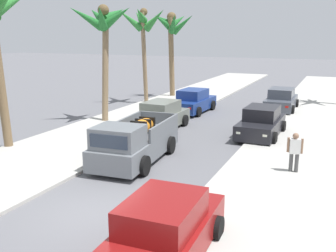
{
  "coord_description": "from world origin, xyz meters",
  "views": [
    {
      "loc": [
        6.17,
        -8.75,
        5.06
      ],
      "look_at": [
        -0.49,
        6.27,
        1.2
      ],
      "focal_mm": 41.59,
      "sensor_mm": 36.0,
      "label": 1
    }
  ],
  "objects_px": {
    "car_left_mid": "(164,232)",
    "car_right_mid": "(261,123)",
    "palm_tree_left_fore": "(172,30)",
    "car_left_near": "(281,100)",
    "pickup_truck": "(135,143)",
    "car_right_near": "(193,102)",
    "car_left_far": "(160,116)",
    "pedestrian": "(295,151)",
    "palm_tree_right_fore": "(144,25)",
    "palm_tree_right_mid": "(103,27)"
  },
  "relations": [
    {
      "from": "car_left_far",
      "to": "pedestrian",
      "type": "distance_m",
      "value": 8.77
    },
    {
      "from": "car_left_far",
      "to": "pickup_truck",
      "type": "bearing_deg",
      "value": -75.46
    },
    {
      "from": "pickup_truck",
      "to": "pedestrian",
      "type": "xyz_separation_m",
      "value": [
        6.09,
        1.06,
        0.1
      ]
    },
    {
      "from": "car_left_near",
      "to": "palm_tree_left_fore",
      "type": "height_order",
      "value": "palm_tree_left_fore"
    },
    {
      "from": "car_left_far",
      "to": "palm_tree_left_fore",
      "type": "relative_size",
      "value": 0.63
    },
    {
      "from": "pickup_truck",
      "to": "palm_tree_right_fore",
      "type": "distance_m",
      "value": 14.74
    },
    {
      "from": "palm_tree_right_fore",
      "to": "pedestrian",
      "type": "relative_size",
      "value": 4.42
    },
    {
      "from": "car_left_mid",
      "to": "car_right_mid",
      "type": "xyz_separation_m",
      "value": [
        -0.13,
        12.18,
        0.0
      ]
    },
    {
      "from": "car_left_near",
      "to": "car_right_mid",
      "type": "distance_m",
      "value": 7.6
    },
    {
      "from": "car_left_near",
      "to": "car_left_mid",
      "type": "xyz_separation_m",
      "value": [
        0.23,
        -19.78,
        0.0
      ]
    },
    {
      "from": "car_left_mid",
      "to": "pedestrian",
      "type": "relative_size",
      "value": 2.71
    },
    {
      "from": "car_left_near",
      "to": "palm_tree_right_mid",
      "type": "relative_size",
      "value": 0.63
    },
    {
      "from": "car_left_mid",
      "to": "car_right_mid",
      "type": "relative_size",
      "value": 1.01
    },
    {
      "from": "pickup_truck",
      "to": "palm_tree_left_fore",
      "type": "bearing_deg",
      "value": 108.2
    },
    {
      "from": "car_left_mid",
      "to": "palm_tree_left_fore",
      "type": "height_order",
      "value": "palm_tree_left_fore"
    },
    {
      "from": "palm_tree_right_fore",
      "to": "car_left_far",
      "type": "bearing_deg",
      "value": -56.91
    },
    {
      "from": "car_right_mid",
      "to": "palm_tree_left_fore",
      "type": "xyz_separation_m",
      "value": [
        -9.21,
        9.93,
        4.72
      ]
    },
    {
      "from": "car_left_near",
      "to": "palm_tree_left_fore",
      "type": "relative_size",
      "value": 0.63
    },
    {
      "from": "pickup_truck",
      "to": "palm_tree_left_fore",
      "type": "relative_size",
      "value": 0.78
    },
    {
      "from": "pickup_truck",
      "to": "car_left_near",
      "type": "distance_m",
      "value": 14.29
    },
    {
      "from": "car_right_near",
      "to": "car_left_mid",
      "type": "relative_size",
      "value": 1.0
    },
    {
      "from": "palm_tree_left_fore",
      "to": "palm_tree_right_mid",
      "type": "xyz_separation_m",
      "value": [
        0.12,
        -10.16,
        0.05
      ]
    },
    {
      "from": "pickup_truck",
      "to": "car_right_mid",
      "type": "distance_m",
      "value": 7.31
    },
    {
      "from": "car_right_near",
      "to": "car_right_mid",
      "type": "relative_size",
      "value": 1.01
    },
    {
      "from": "car_left_far",
      "to": "palm_tree_left_fore",
      "type": "xyz_separation_m",
      "value": [
        -3.86,
        10.56,
        4.72
      ]
    },
    {
      "from": "car_right_near",
      "to": "palm_tree_right_mid",
      "type": "xyz_separation_m",
      "value": [
        -3.69,
        -4.9,
        4.78
      ]
    },
    {
      "from": "car_left_near",
      "to": "pedestrian",
      "type": "xyz_separation_m",
      "value": [
        2.27,
        -12.71,
        0.2
      ]
    },
    {
      "from": "car_right_mid",
      "to": "car_left_far",
      "type": "distance_m",
      "value": 5.39
    },
    {
      "from": "car_right_mid",
      "to": "palm_tree_left_fore",
      "type": "height_order",
      "value": "palm_tree_left_fore"
    },
    {
      "from": "palm_tree_left_fore",
      "to": "car_left_near",
      "type": "bearing_deg",
      "value": -14.36
    },
    {
      "from": "car_left_mid",
      "to": "pedestrian",
      "type": "height_order",
      "value": "pedestrian"
    },
    {
      "from": "car_left_near",
      "to": "car_right_near",
      "type": "bearing_deg",
      "value": -151.08
    },
    {
      "from": "palm_tree_left_fore",
      "to": "pedestrian",
      "type": "height_order",
      "value": "palm_tree_left_fore"
    },
    {
      "from": "car_left_mid",
      "to": "car_left_far",
      "type": "xyz_separation_m",
      "value": [
        -5.49,
        11.55,
        0.0
      ]
    },
    {
      "from": "car_left_near",
      "to": "palm_tree_right_fore",
      "type": "height_order",
      "value": "palm_tree_right_fore"
    },
    {
      "from": "pickup_truck",
      "to": "palm_tree_right_fore",
      "type": "relative_size",
      "value": 0.76
    },
    {
      "from": "pickup_truck",
      "to": "car_left_near",
      "type": "height_order",
      "value": "pickup_truck"
    },
    {
      "from": "pickup_truck",
      "to": "car_left_far",
      "type": "bearing_deg",
      "value": 104.54
    },
    {
      "from": "car_right_mid",
      "to": "car_right_near",
      "type": "bearing_deg",
      "value": 139.17
    },
    {
      "from": "palm_tree_right_fore",
      "to": "palm_tree_right_mid",
      "type": "height_order",
      "value": "palm_tree_right_fore"
    },
    {
      "from": "car_left_mid",
      "to": "car_left_far",
      "type": "height_order",
      "value": "same"
    },
    {
      "from": "car_left_far",
      "to": "car_right_mid",
      "type": "bearing_deg",
      "value": 6.68
    },
    {
      "from": "pickup_truck",
      "to": "palm_tree_right_fore",
      "type": "bearing_deg",
      "value": 115.54
    },
    {
      "from": "pickup_truck",
      "to": "palm_tree_left_fore",
      "type": "xyz_separation_m",
      "value": [
        -5.29,
        16.1,
        4.62
      ]
    },
    {
      "from": "car_left_mid",
      "to": "car_right_mid",
      "type": "bearing_deg",
      "value": 90.61
    },
    {
      "from": "pickup_truck",
      "to": "car_left_far",
      "type": "relative_size",
      "value": 1.24
    },
    {
      "from": "car_right_near",
      "to": "car_left_far",
      "type": "height_order",
      "value": "same"
    },
    {
      "from": "palm_tree_left_fore",
      "to": "car_left_far",
      "type": "bearing_deg",
      "value": -69.94
    },
    {
      "from": "car_left_mid",
      "to": "palm_tree_right_fore",
      "type": "height_order",
      "value": "palm_tree_right_fore"
    },
    {
      "from": "car_left_near",
      "to": "palm_tree_right_fore",
      "type": "xyz_separation_m",
      "value": [
        -9.8,
        -1.25,
        5.07
      ]
    }
  ]
}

